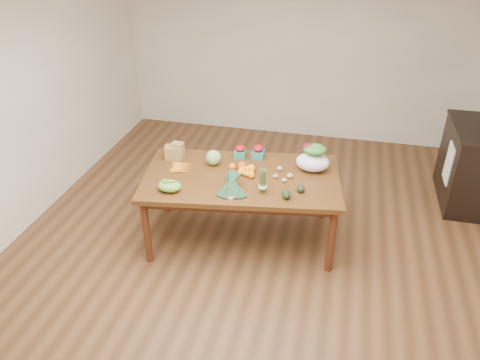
% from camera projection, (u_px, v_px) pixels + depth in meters
% --- Properties ---
extents(floor, '(6.00, 6.00, 0.00)m').
position_uv_depth(floor, '(252.00, 253.00, 4.76)').
color(floor, brown).
rests_on(floor, ground).
extents(room_walls, '(5.02, 6.02, 2.70)m').
position_uv_depth(room_walls, '(254.00, 132.00, 4.08)').
color(room_walls, white).
rests_on(room_walls, floor).
extents(dining_table, '(2.06, 1.34, 0.75)m').
position_uv_depth(dining_table, '(241.00, 208.00, 4.81)').
color(dining_table, '#563414').
rests_on(dining_table, floor).
extents(cabinet, '(0.52, 1.02, 0.94)m').
position_uv_depth(cabinet, '(469.00, 165.00, 5.40)').
color(cabinet, black).
rests_on(cabinet, floor).
extents(dish_towel, '(0.02, 0.28, 0.45)m').
position_uv_depth(dish_towel, '(449.00, 163.00, 5.27)').
color(dish_towel, white).
rests_on(dish_towel, cabinet).
extents(paper_bag, '(0.27, 0.23, 0.17)m').
position_uv_depth(paper_bag, '(174.00, 151.00, 4.91)').
color(paper_bag, olive).
rests_on(paper_bag, dining_table).
extents(cabbage, '(0.16, 0.16, 0.16)m').
position_uv_depth(cabbage, '(213.00, 158.00, 4.79)').
color(cabbage, '#96B568').
rests_on(cabbage, dining_table).
extents(strawberry_basket_a, '(0.13, 0.13, 0.11)m').
position_uv_depth(strawberry_basket_a, '(240.00, 153.00, 4.94)').
color(strawberry_basket_a, red).
rests_on(strawberry_basket_a, dining_table).
extents(strawberry_basket_b, '(0.14, 0.14, 0.11)m').
position_uv_depth(strawberry_basket_b, '(258.00, 153.00, 4.93)').
color(strawberry_basket_b, '#B70C1D').
rests_on(strawberry_basket_b, dining_table).
extents(orange_a, '(0.07, 0.07, 0.07)m').
position_uv_depth(orange_a, '(232.00, 167.00, 4.71)').
color(orange_a, orange).
rests_on(orange_a, dining_table).
extents(orange_b, '(0.09, 0.09, 0.09)m').
position_uv_depth(orange_b, '(242.00, 166.00, 4.71)').
color(orange_b, '#EF5C0E').
rests_on(orange_b, dining_table).
extents(orange_c, '(0.08, 0.08, 0.08)m').
position_uv_depth(orange_c, '(251.00, 168.00, 4.68)').
color(orange_c, orange).
rests_on(orange_c, dining_table).
extents(mandarin_cluster, '(0.21, 0.21, 0.10)m').
position_uv_depth(mandarin_cluster, '(248.00, 170.00, 4.61)').
color(mandarin_cluster, '#FFAC0F').
rests_on(mandarin_cluster, dining_table).
extents(carrots, '(0.25, 0.25, 0.03)m').
position_uv_depth(carrots, '(183.00, 167.00, 4.74)').
color(carrots, orange).
rests_on(carrots, dining_table).
extents(snap_pea_bag, '(0.23, 0.17, 0.10)m').
position_uv_depth(snap_pea_bag, '(169.00, 186.00, 4.36)').
color(snap_pea_bag, '#60A939').
rests_on(snap_pea_bag, dining_table).
extents(kale_bunch, '(0.38, 0.44, 0.16)m').
position_uv_depth(kale_bunch, '(232.00, 186.00, 4.29)').
color(kale_bunch, '#163120').
rests_on(kale_bunch, dining_table).
extents(asparagus_bundle, '(0.10, 0.13, 0.26)m').
position_uv_depth(asparagus_bundle, '(263.00, 181.00, 4.29)').
color(asparagus_bundle, '#497033').
rests_on(asparagus_bundle, dining_table).
extents(potato_a, '(0.05, 0.05, 0.04)m').
position_uv_depth(potato_a, '(275.00, 176.00, 4.58)').
color(potato_a, tan).
rests_on(potato_a, dining_table).
extents(potato_b, '(0.05, 0.04, 0.04)m').
position_uv_depth(potato_b, '(284.00, 180.00, 4.51)').
color(potato_b, tan).
rests_on(potato_b, dining_table).
extents(potato_c, '(0.04, 0.04, 0.04)m').
position_uv_depth(potato_c, '(291.00, 176.00, 4.59)').
color(potato_c, tan).
rests_on(potato_c, dining_table).
extents(potato_d, '(0.05, 0.05, 0.05)m').
position_uv_depth(potato_d, '(280.00, 169.00, 4.70)').
color(potato_d, tan).
rests_on(potato_d, dining_table).
extents(potato_e, '(0.06, 0.05, 0.05)m').
position_uv_depth(potato_e, '(290.00, 176.00, 4.58)').
color(potato_e, '#D6C27B').
rests_on(potato_e, dining_table).
extents(avocado_a, '(0.11, 0.13, 0.08)m').
position_uv_depth(avocado_a, '(286.00, 194.00, 4.25)').
color(avocado_a, black).
rests_on(avocado_a, dining_table).
extents(avocado_b, '(0.10, 0.12, 0.07)m').
position_uv_depth(avocado_b, '(301.00, 188.00, 4.35)').
color(avocado_b, black).
rests_on(avocado_b, dining_table).
extents(salad_bag, '(0.37, 0.30, 0.26)m').
position_uv_depth(salad_bag, '(313.00, 159.00, 4.66)').
color(salad_bag, white).
rests_on(salad_bag, dining_table).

